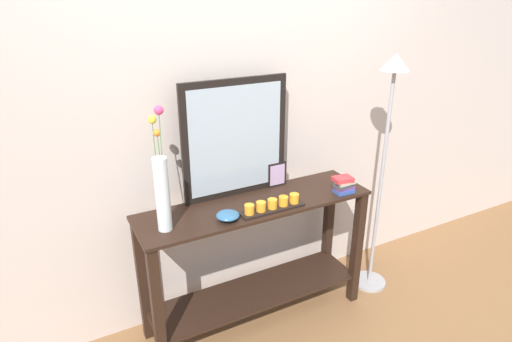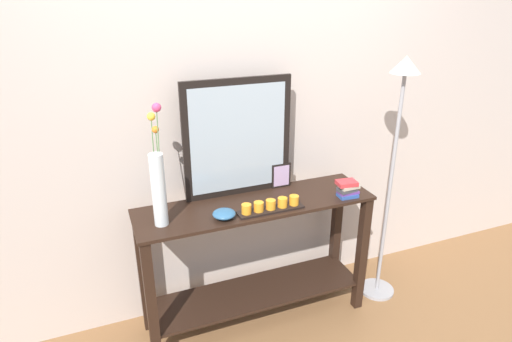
# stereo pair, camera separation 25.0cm
# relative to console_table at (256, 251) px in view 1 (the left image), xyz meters

# --- Properties ---
(ground_plane) EXTENTS (7.00, 6.00, 0.02)m
(ground_plane) POSITION_rel_console_table_xyz_m (0.00, 0.00, -0.52)
(ground_plane) COLOR brown
(wall_back) EXTENTS (6.40, 0.08, 2.70)m
(wall_back) POSITION_rel_console_table_xyz_m (0.00, 0.32, 0.84)
(wall_back) COLOR beige
(wall_back) RESTS_ON ground
(console_table) EXTENTS (1.44, 0.40, 0.84)m
(console_table) POSITION_rel_console_table_xyz_m (0.00, 0.00, 0.00)
(console_table) COLOR black
(console_table) RESTS_ON ground
(mirror_leaning) EXTENTS (0.67, 0.03, 0.72)m
(mirror_leaning) POSITION_rel_console_table_xyz_m (-0.05, 0.17, 0.70)
(mirror_leaning) COLOR black
(mirror_leaning) RESTS_ON console_table
(tall_vase_left) EXTENTS (0.10, 0.18, 0.65)m
(tall_vase_left) POSITION_rel_console_table_xyz_m (-0.56, -0.04, 0.58)
(tall_vase_left) COLOR silver
(tall_vase_left) RESTS_ON console_table
(candle_tray) EXTENTS (0.39, 0.09, 0.07)m
(candle_tray) POSITION_rel_console_table_xyz_m (0.04, -0.12, 0.37)
(candle_tray) COLOR black
(candle_tray) RESTS_ON console_table
(picture_frame_small) EXTENTS (0.13, 0.01, 0.16)m
(picture_frame_small) POSITION_rel_console_table_xyz_m (0.23, 0.15, 0.42)
(picture_frame_small) COLOR black
(picture_frame_small) RESTS_ON console_table
(decorative_bowl) EXTENTS (0.13, 0.13, 0.05)m
(decorative_bowl) POSITION_rel_console_table_xyz_m (-0.23, -0.11, 0.37)
(decorative_bowl) COLOR #2D5B84
(decorative_bowl) RESTS_ON console_table
(book_stack) EXTENTS (0.14, 0.10, 0.10)m
(book_stack) POSITION_rel_console_table_xyz_m (0.55, -0.13, 0.39)
(book_stack) COLOR #2D519E
(book_stack) RESTS_ON console_table
(floor_lamp) EXTENTS (0.24, 0.24, 1.66)m
(floor_lamp) POSITION_rel_console_table_xyz_m (0.91, -0.08, 0.62)
(floor_lamp) COLOR #9E9EA3
(floor_lamp) RESTS_ON ground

